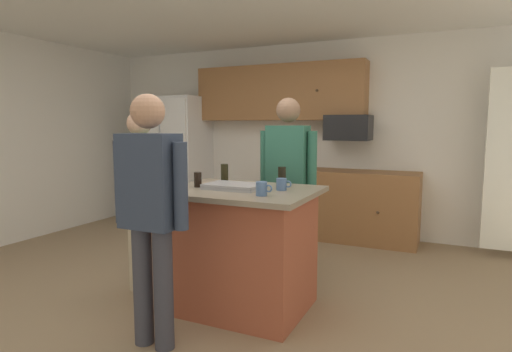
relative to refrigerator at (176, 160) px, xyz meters
name	(u,v)px	position (x,y,z in m)	size (l,w,h in m)	color
floor	(207,302)	(2.00, -2.38, -0.95)	(7.04, 7.04, 0.00)	#937A5B
back_wall	(310,138)	(2.00, 0.42, 0.35)	(6.40, 0.10, 2.60)	white
cabinet_run_upper	(279,93)	(1.60, 0.22, 0.98)	(2.40, 0.38, 0.75)	#936038
cabinet_run_lower	(346,205)	(2.60, 0.10, -0.50)	(1.80, 0.63, 0.90)	#936038
refrigerator	(176,160)	(0.00, 0.00, 0.00)	(0.91, 0.76, 1.90)	white
microwave_over_range	(348,128)	(2.60, 0.12, 0.50)	(0.56, 0.40, 0.32)	black
kitchen_island	(240,248)	(2.30, -2.34, -0.45)	(1.19, 0.94, 0.98)	#9E4C33
person_guest_by_door	(288,175)	(2.40, -1.53, 0.06)	(0.57, 0.23, 1.74)	tan
person_guest_right	(150,204)	(2.05, -3.13, 0.02)	(0.57, 0.22, 1.68)	#383842
person_elder_center	(141,190)	(1.35, -2.40, -0.03)	(0.57, 0.22, 1.60)	tan
mug_blue_stoneware	(262,189)	(2.59, -2.56, 0.08)	(0.12, 0.08, 0.10)	#4C6B99
mug_ceramic_white	(282,184)	(2.63, -2.27, 0.08)	(0.12, 0.08, 0.09)	#4C6B99
glass_short_whisky	(198,180)	(1.94, -2.39, 0.09)	(0.06, 0.06, 0.12)	black
glass_dark_ale	(282,177)	(2.55, -2.08, 0.11)	(0.07, 0.07, 0.16)	black
tumbler_amber	(225,173)	(1.98, -2.02, 0.11)	(0.07, 0.07, 0.16)	black
serving_tray	(234,186)	(2.25, -2.36, 0.05)	(0.44, 0.30, 0.04)	#B7B7BC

